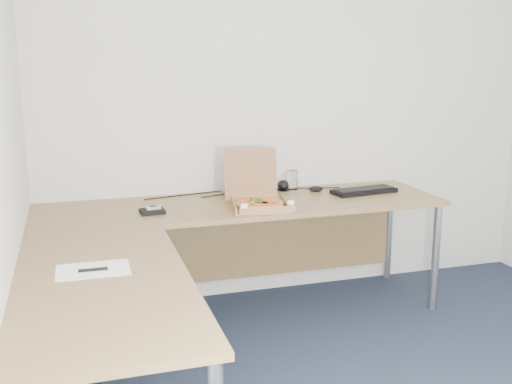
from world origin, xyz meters
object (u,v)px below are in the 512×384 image
object	(u,v)px
desk	(206,230)
pizza_box	(259,201)
keyboard	(364,191)
drinking_glass	(292,180)
wallet	(152,211)

from	to	relation	value
desk	pizza_box	bearing A→B (deg)	36.99
keyboard	drinking_glass	bearing A→B (deg)	143.38
desk	drinking_glass	world-z (taller)	drinking_glass
wallet	pizza_box	bearing A→B (deg)	-7.40
desk	keyboard	bearing A→B (deg)	21.20
pizza_box	drinking_glass	xyz separation A→B (m)	(0.36, 0.39, 0.03)
drinking_glass	wallet	world-z (taller)	drinking_glass
desk	pizza_box	distance (m)	0.49
desk	drinking_glass	distance (m)	1.02
pizza_box	drinking_glass	bearing A→B (deg)	58.02
drinking_glass	keyboard	bearing A→B (deg)	-28.85
desk	keyboard	distance (m)	1.25
keyboard	desk	bearing A→B (deg)	-166.57
drinking_glass	keyboard	size ratio (longest dim) A/B	0.30
drinking_glass	pizza_box	bearing A→B (deg)	-132.68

